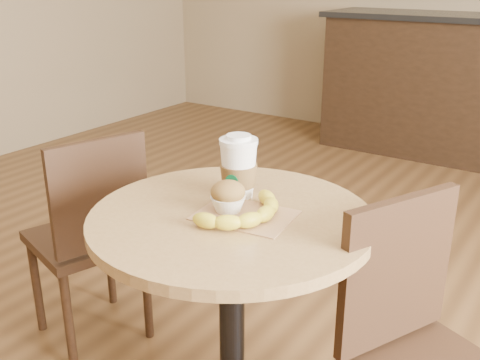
% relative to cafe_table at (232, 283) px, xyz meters
% --- Properties ---
extents(cafe_table, '(0.73, 0.73, 0.75)m').
position_rel_cafe_table_xyz_m(cafe_table, '(0.00, 0.00, 0.00)').
color(cafe_table, black).
rests_on(cafe_table, ground).
extents(chair_left, '(0.45, 0.45, 0.82)m').
position_rel_cafe_table_xyz_m(chair_left, '(-0.70, 0.13, -0.09)').
color(chair_left, '#331F12').
rests_on(chair_left, ground).
extents(chair_right, '(0.49, 0.49, 0.84)m').
position_rel_cafe_table_xyz_m(chair_right, '(0.50, 0.09, -0.08)').
color(chair_right, '#331F12').
rests_on(chair_right, ground).
extents(service_counter, '(2.30, 0.65, 1.04)m').
position_rel_cafe_table_xyz_m(service_counter, '(-0.05, 3.21, -0.02)').
color(service_counter, black).
rests_on(service_counter, ground).
extents(kraft_bag, '(0.26, 0.21, 0.00)m').
position_rel_cafe_table_xyz_m(kraft_bag, '(0.04, 0.01, 0.21)').
color(kraft_bag, '#AA7D52').
rests_on(kraft_bag, cafe_table).
extents(coffee_cup, '(0.10, 0.11, 0.17)m').
position_rel_cafe_table_xyz_m(coffee_cup, '(-0.05, 0.11, 0.28)').
color(coffee_cup, white).
rests_on(coffee_cup, cafe_table).
extents(muffin, '(0.09, 0.09, 0.08)m').
position_rel_cafe_table_xyz_m(muffin, '(-0.01, 0.00, 0.25)').
color(muffin, white).
rests_on(muffin, kraft_bag).
extents(banana, '(0.25, 0.32, 0.04)m').
position_rel_cafe_table_xyz_m(banana, '(0.05, -0.01, 0.23)').
color(banana, yellow).
rests_on(banana, kraft_bag).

